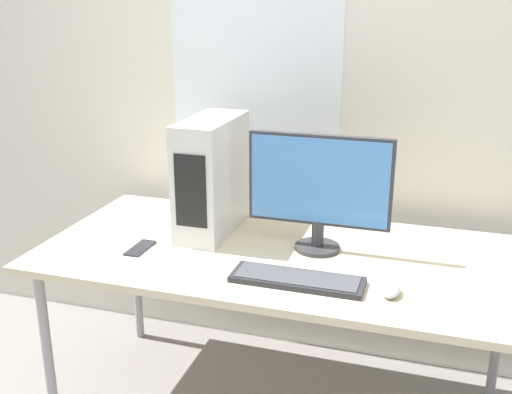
{
  "coord_description": "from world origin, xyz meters",
  "views": [
    {
      "loc": [
        0.53,
        -1.58,
        1.62
      ],
      "look_at": [
        -0.1,
        0.43,
        0.93
      ],
      "focal_mm": 42.0,
      "sensor_mm": 36.0,
      "label": 1
    }
  ],
  "objects_px": {
    "mouse": "(391,290)",
    "cell_phone": "(140,248)",
    "monitor_main": "(319,187)",
    "keyboard": "(297,279)",
    "pc_tower": "(212,176)"
  },
  "relations": [
    {
      "from": "pc_tower",
      "to": "cell_phone",
      "type": "distance_m",
      "value": 0.4
    },
    {
      "from": "mouse",
      "to": "monitor_main",
      "type": "bearing_deg",
      "value": 136.04
    },
    {
      "from": "monitor_main",
      "to": "keyboard",
      "type": "bearing_deg",
      "value": -91.06
    },
    {
      "from": "pc_tower",
      "to": "mouse",
      "type": "relative_size",
      "value": 4.4
    },
    {
      "from": "pc_tower",
      "to": "monitor_main",
      "type": "xyz_separation_m",
      "value": [
        0.45,
        -0.07,
        0.02
      ]
    },
    {
      "from": "mouse",
      "to": "cell_phone",
      "type": "bearing_deg",
      "value": 174.68
    },
    {
      "from": "pc_tower",
      "to": "monitor_main",
      "type": "height_order",
      "value": "pc_tower"
    },
    {
      "from": "keyboard",
      "to": "cell_phone",
      "type": "height_order",
      "value": "keyboard"
    },
    {
      "from": "monitor_main",
      "to": "mouse",
      "type": "height_order",
      "value": "monitor_main"
    },
    {
      "from": "monitor_main",
      "to": "keyboard",
      "type": "distance_m",
      "value": 0.38
    },
    {
      "from": "monitor_main",
      "to": "pc_tower",
      "type": "bearing_deg",
      "value": 171.15
    },
    {
      "from": "monitor_main",
      "to": "keyboard",
      "type": "relative_size",
      "value": 1.19
    },
    {
      "from": "keyboard",
      "to": "pc_tower",
      "type": "bearing_deg",
      "value": 140.61
    },
    {
      "from": "cell_phone",
      "to": "pc_tower",
      "type": "bearing_deg",
      "value": 55.59
    },
    {
      "from": "cell_phone",
      "to": "keyboard",
      "type": "bearing_deg",
      "value": -7.94
    }
  ]
}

